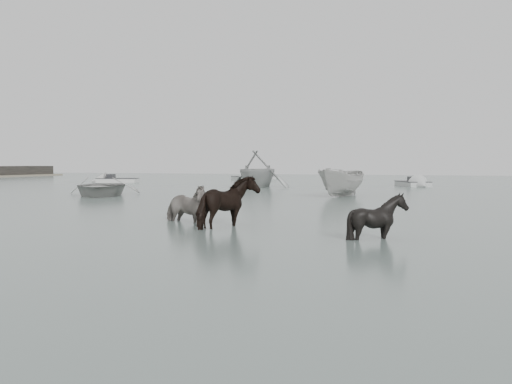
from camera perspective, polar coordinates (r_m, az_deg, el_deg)
ground at (r=13.02m, az=1.57°, el=-4.96°), size 140.00×140.00×0.00m
pony_pinto at (r=17.16m, az=-7.13°, el=-0.48°), size 1.98×1.30×1.54m
pony_dark at (r=15.67m, az=-2.69°, el=-0.59°), size 1.50×1.72×1.64m
pony_black at (r=13.70m, az=12.08°, el=-1.67°), size 1.37×1.24×1.41m
rowboat_lead at (r=31.92m, az=-15.28°, el=0.66°), size 5.84×6.56×1.12m
rowboat_trail at (r=41.39m, az=0.17°, el=2.43°), size 5.07×5.72×2.79m
boat_small at (r=30.30m, az=8.60°, el=1.09°), size 2.53×4.46×1.63m
skiff_outer at (r=52.21m, az=-13.68°, el=1.35°), size 5.11×2.87×0.75m
skiff_mid at (r=44.17m, az=15.40°, el=1.04°), size 3.44×4.89×0.75m
skiff_far at (r=59.33m, az=-0.21°, el=1.62°), size 5.08×6.17×0.75m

